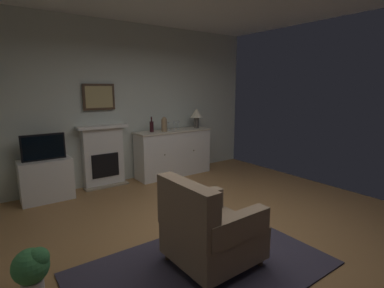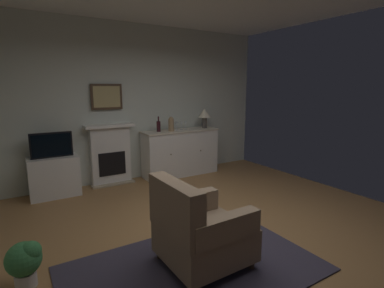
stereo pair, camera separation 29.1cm
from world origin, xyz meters
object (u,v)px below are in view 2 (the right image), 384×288
potted_plant_fern (25,260)px  armchair (199,231)px  fireplace_unit (111,154)px  tv_set (51,145)px  wine_glass_center (182,124)px  wine_bottle (159,126)px  sideboard_cabinet (180,152)px  wine_glass_left (177,124)px  vase_decorative (171,124)px  framed_picture (107,97)px  table_lamp (205,115)px  tv_cabinet (54,177)px  wine_glass_right (186,123)px

potted_plant_fern → armchair: armchair is taller
fireplace_unit → tv_set: (-0.98, -0.19, 0.30)m
wine_glass_center → tv_set: (-2.37, -0.02, -0.18)m
wine_bottle → sideboard_cabinet: bearing=-3.8°
potted_plant_fern → sideboard_cabinet: bearing=38.8°
tv_set → wine_glass_left: bearing=0.5°
sideboard_cabinet → tv_set: 2.37m
fireplace_unit → vase_decorative: vase_decorative is taller
framed_picture → wine_glass_center: framed_picture is taller
sideboard_cabinet → wine_glass_left: 0.58m
framed_picture → armchair: size_ratio=0.60×
wine_bottle → vase_decorative: size_ratio=1.03×
tv_set → armchair: tv_set is taller
table_lamp → wine_glass_center: (-0.54, 0.01, -0.16)m
wine_glass_center → tv_cabinet: size_ratio=0.22×
sideboard_cabinet → tv_set: size_ratio=2.50×
table_lamp → wine_glass_right: bearing=175.4°
tv_set → vase_decorative: bearing=-1.1°
sideboard_cabinet → tv_set: (-2.34, -0.01, 0.39)m
tv_cabinet → armchair: size_ratio=0.82×
framed_picture → sideboard_cabinet: framed_picture is taller
framed_picture → tv_set: framed_picture is taller
vase_decorative → fireplace_unit: bearing=168.7°
wine_glass_left → sideboard_cabinet: bearing=-9.9°
table_lamp → armchair: bearing=-124.6°
wine_bottle → wine_glass_left: size_ratio=1.76×
wine_glass_left → wine_glass_right: same height
table_lamp → potted_plant_fern: table_lamp is taller
framed_picture → table_lamp: (1.94, -0.22, -0.39)m
tv_cabinet → tv_set: 0.53m
fireplace_unit → sideboard_cabinet: 1.38m
framed_picture → wine_glass_right: size_ratio=3.33×
wine_glass_center → wine_glass_right: 0.11m
framed_picture → wine_glass_center: 1.51m
sideboard_cabinet → table_lamp: bearing=0.0°
sideboard_cabinet → vase_decorative: size_ratio=5.52×
wine_bottle → wine_glass_right: 0.60m
vase_decorative → armchair: (-1.15, -2.79, -0.67)m
potted_plant_fern → framed_picture: bearing=59.4°
vase_decorative → tv_set: bearing=178.9°
fireplace_unit → vase_decorative: size_ratio=3.91×
sideboard_cabinet → wine_glass_left: size_ratio=9.40×
wine_glass_right → armchair: size_ratio=0.18×
tv_cabinet → potted_plant_fern: size_ratio=1.74×
sideboard_cabinet → vase_decorative: (-0.23, -0.05, 0.60)m
tv_set → wine_glass_center: bearing=0.4°
fireplace_unit → potted_plant_fern: (-1.49, -2.47, -0.29)m
armchair → wine_glass_right: bearing=62.0°
wine_glass_center → tv_set: wine_glass_center is taller
wine_glass_center → armchair: wine_glass_center is taller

